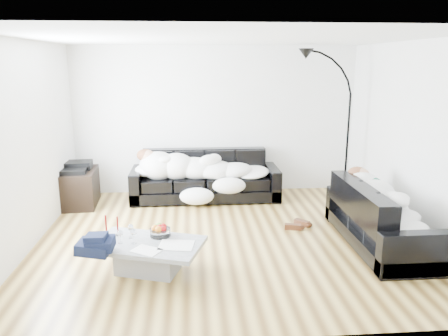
{
  "coord_description": "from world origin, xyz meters",
  "views": [
    {
      "loc": [
        -0.46,
        -5.51,
        2.32
      ],
      "look_at": [
        0.0,
        0.3,
        0.9
      ],
      "focal_mm": 35.0,
      "sensor_mm": 36.0,
      "label": 1
    }
  ],
  "objects": [
    {
      "name": "candle_left",
      "position": [
        -1.44,
        -0.73,
        0.49
      ],
      "size": [
        0.06,
        0.06,
        0.27
      ],
      "primitive_type": "cylinder",
      "rotation": [
        0.0,
        0.0,
        0.27
      ],
      "color": "maroon",
      "rests_on": "coffee_table"
    },
    {
      "name": "av_cabinet",
      "position": [
        -2.32,
        1.58,
        0.3
      ],
      "size": [
        0.65,
        0.9,
        0.59
      ],
      "primitive_type": "cube",
      "rotation": [
        0.0,
        0.0,
        0.07
      ],
      "color": "black",
      "rests_on": "ground"
    },
    {
      "name": "shoes",
      "position": [
        1.06,
        0.29,
        0.04
      ],
      "size": [
        0.47,
        0.42,
        0.09
      ],
      "primitive_type": null,
      "rotation": [
        0.0,
        0.0,
        -0.45
      ],
      "color": "#472311",
      "rests_on": "ground"
    },
    {
      "name": "floor_lamp",
      "position": [
        2.15,
        1.44,
        1.11
      ],
      "size": [
        0.87,
        0.58,
        2.22
      ],
      "primitive_type": null,
      "rotation": [
        0.0,
        0.0,
        -0.35
      ],
      "color": "black",
      "rests_on": "ground"
    },
    {
      "name": "navy_jacket",
      "position": [
        -1.45,
        -1.17,
        0.52
      ],
      "size": [
        0.38,
        0.32,
        0.18
      ],
      "primitive_type": null,
      "rotation": [
        0.0,
        0.0,
        -0.05
      ],
      "color": "black",
      "rests_on": "coffee_table"
    },
    {
      "name": "wall_left",
      "position": [
        -2.5,
        0.0,
        1.3
      ],
      "size": [
        0.02,
        4.5,
        2.6
      ],
      "primitive_type": "cube",
      "color": "silver",
      "rests_on": "ground"
    },
    {
      "name": "sofa_right",
      "position": [
        1.99,
        -0.37,
        0.4
      ],
      "size": [
        0.84,
        1.97,
        0.8
      ],
      "primitive_type": "cube",
      "rotation": [
        0.0,
        0.0,
        1.57
      ],
      "color": "black",
      "rests_on": "ground"
    },
    {
      "name": "stereo",
      "position": [
        -2.32,
        1.58,
        0.66
      ],
      "size": [
        0.46,
        0.37,
        0.13
      ],
      "primitive_type": "cube",
      "rotation": [
        0.0,
        0.0,
        0.06
      ],
      "color": "black",
      "rests_on": "av_cabinet"
    },
    {
      "name": "ceiling",
      "position": [
        0.0,
        0.0,
        2.6
      ],
      "size": [
        5.0,
        5.0,
        0.0
      ],
      "primitive_type": "plane",
      "color": "white",
      "rests_on": "ground"
    },
    {
      "name": "sleeper_right",
      "position": [
        1.99,
        -0.37,
        0.63
      ],
      "size": [
        0.71,
        1.69,
        0.41
      ],
      "primitive_type": null,
      "rotation": [
        0.0,
        0.0,
        1.57
      ],
      "color": "white",
      "rests_on": "sofa_right"
    },
    {
      "name": "candle_right",
      "position": [
        -1.31,
        -0.69,
        0.47
      ],
      "size": [
        0.04,
        0.04,
        0.23
      ],
      "primitive_type": "cylinder",
      "rotation": [
        0.0,
        0.0,
        -0.03
      ],
      "color": "maroon",
      "rests_on": "coffee_table"
    },
    {
      "name": "wine_glass_a",
      "position": [
        -1.15,
        -0.76,
        0.43
      ],
      "size": [
        0.09,
        0.09,
        0.16
      ],
      "primitive_type": "cylinder",
      "rotation": [
        0.0,
        0.0,
        -0.33
      ],
      "color": "white",
      "rests_on": "coffee_table"
    },
    {
      "name": "wall_back",
      "position": [
        0.0,
        2.25,
        1.3
      ],
      "size": [
        5.0,
        0.02,
        2.6
      ],
      "primitive_type": "cube",
      "color": "silver",
      "rests_on": "ground"
    },
    {
      "name": "sofa_back",
      "position": [
        -0.21,
        1.76,
        0.41
      ],
      "size": [
        2.52,
        0.87,
        0.82
      ],
      "primitive_type": "cube",
      "color": "black",
      "rests_on": "ground"
    },
    {
      "name": "teal_cushion",
      "position": [
        1.93,
        0.24,
        0.72
      ],
      "size": [
        0.42,
        0.38,
        0.2
      ],
      "primitive_type": "ellipsoid",
      "rotation": [
        0.0,
        0.0,
        0.24
      ],
      "color": "#0C5639",
      "rests_on": "sofa_right"
    },
    {
      "name": "newspaper_b",
      "position": [
        -0.94,
        -1.13,
        0.36
      ],
      "size": [
        0.37,
        0.34,
        0.01
      ],
      "primitive_type": "cube",
      "rotation": [
        0.0,
        0.0,
        -0.55
      ],
      "color": "silver",
      "rests_on": "coffee_table"
    },
    {
      "name": "wall_right",
      "position": [
        2.5,
        0.0,
        1.3
      ],
      "size": [
        0.02,
        4.5,
        2.6
      ],
      "primitive_type": "cube",
      "color": "silver",
      "rests_on": "ground"
    },
    {
      "name": "newspaper_a",
      "position": [
        -0.63,
        -1.02,
        0.36
      ],
      "size": [
        0.42,
        0.34,
        0.01
      ],
      "primitive_type": "cube",
      "rotation": [
        0.0,
        0.0,
        -0.16
      ],
      "color": "silver",
      "rests_on": "coffee_table"
    },
    {
      "name": "sleeper_back",
      "position": [
        -0.21,
        1.71,
        0.63
      ],
      "size": [
        2.13,
        0.74,
        0.43
      ],
      "primitive_type": null,
      "color": "white",
      "rests_on": "sofa_back"
    },
    {
      "name": "ground",
      "position": [
        0.0,
        0.0,
        0.0
      ],
      "size": [
        5.0,
        5.0,
        0.0
      ],
      "primitive_type": "plane",
      "color": "brown",
      "rests_on": "ground"
    },
    {
      "name": "wine_glass_c",
      "position": [
        -1.1,
        -0.93,
        0.44
      ],
      "size": [
        0.07,
        0.07,
        0.17
      ],
      "primitive_type": "cylinder",
      "rotation": [
        0.0,
        0.0,
        0.03
      ],
      "color": "white",
      "rests_on": "coffee_table"
    },
    {
      "name": "coffee_table",
      "position": [
        -0.96,
        -0.91,
        0.18
      ],
      "size": [
        1.37,
        1.05,
        0.35
      ],
      "primitive_type": "cube",
      "rotation": [
        0.0,
        0.0,
        -0.32
      ],
      "color": "#939699",
      "rests_on": "ground"
    },
    {
      "name": "fruit_bowl",
      "position": [
        -0.82,
        -0.74,
        0.43
      ],
      "size": [
        0.26,
        0.26,
        0.15
      ],
      "primitive_type": "cylinder",
      "rotation": [
        0.0,
        0.0,
        0.1
      ],
      "color": "white",
      "rests_on": "coffee_table"
    },
    {
      "name": "wine_glass_b",
      "position": [
        -1.25,
        -0.91,
        0.43
      ],
      "size": [
        0.08,
        0.08,
        0.15
      ],
      "primitive_type": "cylinder",
      "rotation": [
        0.0,
        0.0,
        0.31
      ],
      "color": "white",
      "rests_on": "coffee_table"
    }
  ]
}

